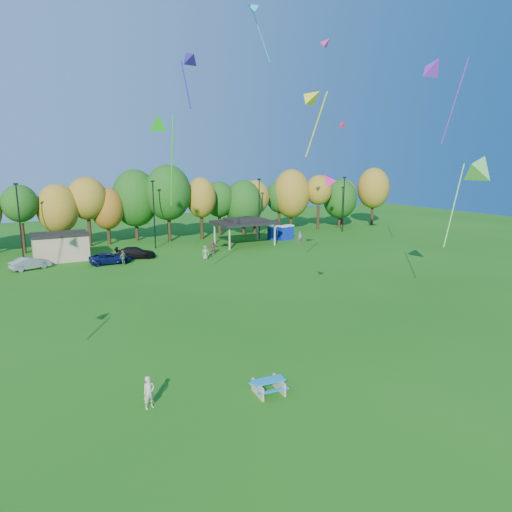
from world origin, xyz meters
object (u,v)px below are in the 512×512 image
kite_flyer (149,392)px  car_d (135,253)px  picnic_table (269,385)px  car_c (110,258)px  car_b (30,263)px  porta_potties (281,232)px

kite_flyer → car_d: kite_flyer is taller
picnic_table → car_c: bearing=96.6°
kite_flyer → car_c: (4.64, 33.25, -0.15)m
picnic_table → car_c: (-1.03, 34.71, 0.23)m
picnic_table → car_d: car_d is taller
picnic_table → car_c: size_ratio=0.38×
kite_flyer → car_b: kite_flyer is taller
car_b → car_c: (8.25, -1.19, -0.02)m
car_b → car_d: car_d is taller
porta_potties → picnic_table: 46.71m
car_c → car_b: bearing=82.7°
car_d → car_b: bearing=109.5°
porta_potties → car_b: (-34.21, -3.60, -0.42)m
porta_potties → car_d: bearing=-172.1°
car_b → porta_potties: bearing=-102.9°
porta_potties → picnic_table: porta_potties is taller
porta_potties → car_d: porta_potties is taller
kite_flyer → car_c: kite_flyer is taller
picnic_table → car_b: bearing=109.4°
car_b → car_c: 8.34m
picnic_table → car_d: (2.25, 36.34, 0.27)m
car_b → car_d: size_ratio=0.86×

